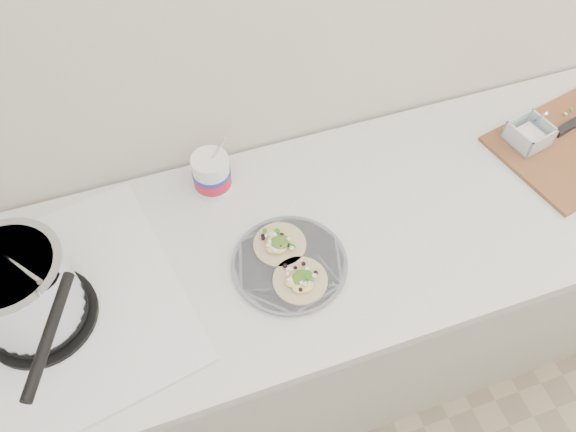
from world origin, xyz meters
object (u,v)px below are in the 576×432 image
object	(u,v)px
tub	(212,172)
cutboard	(576,139)
stove	(30,301)
taco_plate	(290,262)

from	to	relation	value
tub	cutboard	bearing A→B (deg)	-9.60
tub	stove	bearing A→B (deg)	-151.74
tub	cutboard	xyz separation A→B (m)	(1.00, -0.17, -0.05)
taco_plate	cutboard	bearing A→B (deg)	7.69
stove	cutboard	size ratio (longest dim) A/B	1.33
taco_plate	tub	size ratio (longest dim) A/B	1.26
stove	taco_plate	size ratio (longest dim) A/B	2.50
stove	tub	world-z (taller)	stove
stove	taco_plate	xyz separation A→B (m)	(0.57, -0.04, -0.08)
cutboard	taco_plate	bearing A→B (deg)	175.31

